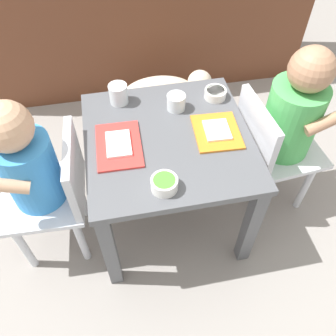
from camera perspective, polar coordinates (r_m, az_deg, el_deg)
name	(u,v)px	position (r m, az deg, el deg)	size (l,w,h in m)	color
ground_plane	(168,212)	(1.52, 0.00, -7.13)	(7.00, 7.00, 0.00)	gray
dining_table	(168,154)	(1.22, 0.00, 2.30)	(0.54, 0.55, 0.45)	#515459
seated_child_left	(33,168)	(1.17, -20.95, -0.06)	(0.29, 0.29, 0.69)	silver
seated_child_right	(290,118)	(1.31, 19.02, 7.63)	(0.30, 0.30, 0.71)	silver
dog	(165,93)	(1.74, -0.57, 11.98)	(0.46, 0.18, 0.30)	beige
food_tray_left	(119,145)	(1.14, -7.96, 3.69)	(0.15, 0.21, 0.02)	red
food_tray_right	(217,131)	(1.18, 7.88, 5.88)	(0.16, 0.18, 0.02)	orange
water_cup_left	(176,103)	(1.25, 1.32, 10.46)	(0.07, 0.07, 0.06)	white
water_cup_right	(119,95)	(1.28, -7.98, 11.59)	(0.07, 0.07, 0.07)	white
veggie_bowl_near	(215,93)	(1.31, 7.64, 11.87)	(0.08, 0.08, 0.03)	white
cereal_bowl_right_side	(164,184)	(1.01, -0.59, -2.54)	(0.08, 0.08, 0.04)	white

